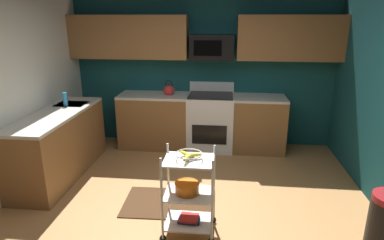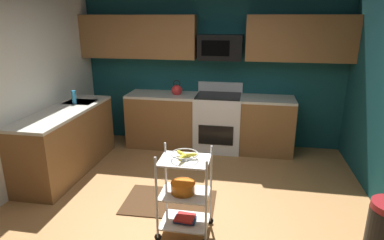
{
  "view_description": "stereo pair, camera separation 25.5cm",
  "coord_description": "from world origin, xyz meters",
  "views": [
    {
      "loc": [
        0.41,
        -3.21,
        2.16
      ],
      "look_at": [
        0.03,
        0.32,
        1.05
      ],
      "focal_mm": 30.79,
      "sensor_mm": 36.0,
      "label": 1
    },
    {
      "loc": [
        0.66,
        -3.18,
        2.16
      ],
      "look_at": [
        0.03,
        0.32,
        1.05
      ],
      "focal_mm": 30.79,
      "sensor_mm": 36.0,
      "label": 2
    }
  ],
  "objects": [
    {
      "name": "floor_rug",
      "position": [
        -0.24,
        0.25,
        0.01
      ],
      "size": [
        1.12,
        0.73,
        0.01
      ],
      "primitive_type": "cube",
      "rotation": [
        0.0,
        0.0,
        0.03
      ],
      "color": "#472D19",
      "rests_on": "ground"
    },
    {
      "name": "microwave",
      "position": [
        0.16,
        2.21,
        1.7
      ],
      "size": [
        0.7,
        0.39,
        0.4
      ],
      "color": "black"
    },
    {
      "name": "book_stack",
      "position": [
        0.06,
        -0.27,
        0.16
      ],
      "size": [
        0.23,
        0.19,
        0.05
      ],
      "color": "#1E4C8C",
      "rests_on": "rolling_cart"
    },
    {
      "name": "fruit_bowl",
      "position": [
        0.06,
        -0.27,
        0.88
      ],
      "size": [
        0.27,
        0.27,
        0.07
      ],
      "color": "silver",
      "rests_on": "rolling_cart"
    },
    {
      "name": "oven_range",
      "position": [
        0.16,
        2.1,
        0.48
      ],
      "size": [
        0.76,
        0.65,
        1.1
      ],
      "color": "white",
      "rests_on": "ground"
    },
    {
      "name": "floor",
      "position": [
        0.0,
        0.0,
        -0.02
      ],
      "size": [
        4.4,
        4.8,
        0.04
      ],
      "primitive_type": "cube",
      "color": "#A87542",
      "rests_on": "ground"
    },
    {
      "name": "kettle",
      "position": [
        -0.55,
        2.1,
        1.0
      ],
      "size": [
        0.21,
        0.18,
        0.26
      ],
      "color": "red",
      "rests_on": "counter_run"
    },
    {
      "name": "wall_back",
      "position": [
        0.0,
        2.43,
        1.3
      ],
      "size": [
        4.52,
        0.06,
        2.6
      ],
      "primitive_type": "cube",
      "color": "#14474C",
      "rests_on": "ground"
    },
    {
      "name": "counter_run",
      "position": [
        -0.77,
        1.6,
        0.46
      ],
      "size": [
        3.59,
        2.46,
        0.92
      ],
      "color": "brown",
      "rests_on": "ground"
    },
    {
      "name": "dish_soap_bottle",
      "position": [
        -1.92,
        1.22,
        1.02
      ],
      "size": [
        0.06,
        0.06,
        0.2
      ],
      "primitive_type": "cylinder",
      "color": "#2D8CBF",
      "rests_on": "counter_run"
    },
    {
      "name": "upper_cabinets",
      "position": [
        -0.03,
        2.23,
        1.85
      ],
      "size": [
        4.4,
        0.33,
        0.7
      ],
      "color": "brown"
    },
    {
      "name": "mixing_bowl_large",
      "position": [
        0.04,
        -0.27,
        0.52
      ],
      "size": [
        0.25,
        0.25,
        0.11
      ],
      "color": "orange",
      "rests_on": "rolling_cart"
    },
    {
      "name": "rolling_cart",
      "position": [
        0.06,
        -0.27,
        0.45
      ],
      "size": [
        0.56,
        0.39,
        0.91
      ],
      "color": "silver",
      "rests_on": "ground"
    }
  ]
}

